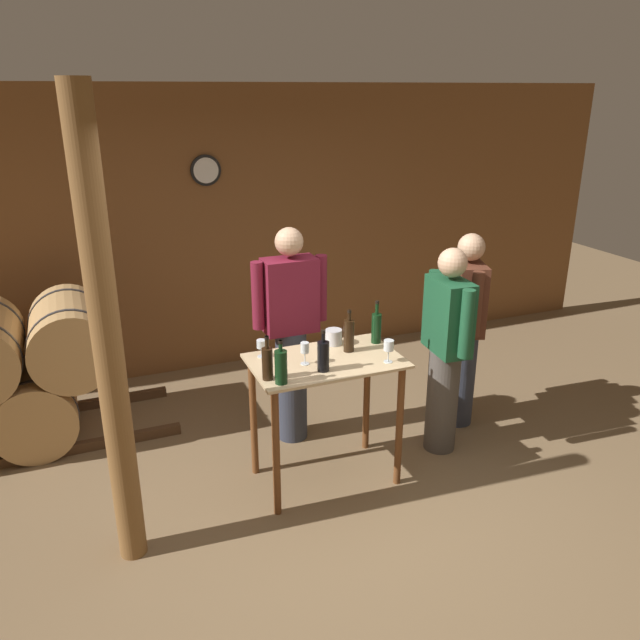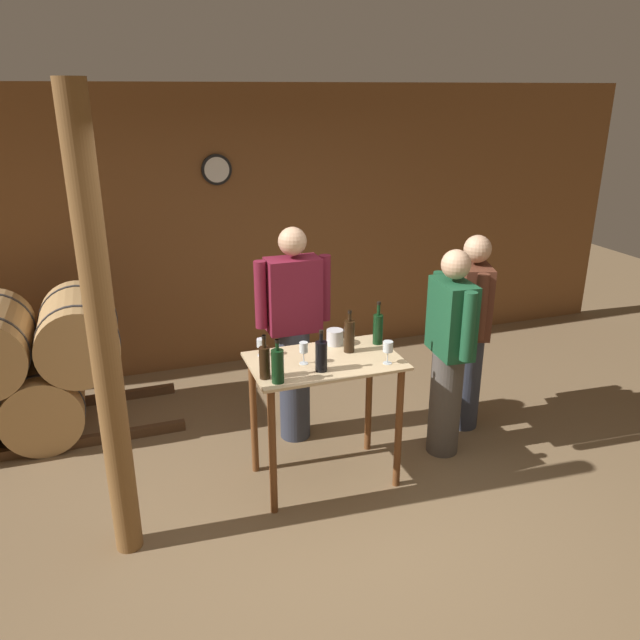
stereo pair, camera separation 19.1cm
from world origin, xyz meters
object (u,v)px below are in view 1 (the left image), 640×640
Objects in this scene: wine_glass_near_left at (261,345)px; person_visitor_bearded at (446,348)px; person_host at (291,332)px; wine_bottle_far_right at (376,327)px; ice_bucket at (334,337)px; wine_glass_near_right at (389,346)px; wine_bottle_right at (349,335)px; person_visitor_with_scarf at (464,327)px; wine_bottle_far_left at (267,363)px; wine_bottle_left at (281,366)px; wine_glass_near_center at (305,349)px; wine_bottle_center at (323,355)px; wooden_post at (108,347)px.

person_visitor_bearded is (1.37, -0.17, -0.18)m from wine_glass_near_left.
person_visitor_bearded is at bearing -7.25° from wine_glass_near_left.
person_host is 1.17m from person_visitor_bearded.
wine_bottle_far_right is 2.64× the size of ice_bucket.
wine_bottle_right is at bearing 121.78° from wine_glass_near_right.
person_visitor_with_scarf is 1.01× the size of person_visitor_bearded.
person_host reaches higher than wine_glass_near_right.
wine_bottle_far_left is at bearing -161.99° from wine_bottle_right.
wine_bottle_left is 0.94× the size of wine_bottle_right.
wine_glass_near_right is at bearing -18.97° from wine_glass_near_center.
wine_bottle_far_left is at bearing -119.03° from person_host.
person_host is (-0.18, 0.40, -0.08)m from ice_bucket.
wine_glass_near_center is (-0.07, 0.14, 0.00)m from wine_bottle_center.
wine_bottle_left reaches higher than wine_glass_near_center.
wine_bottle_left is at bearing -54.86° from wine_bottle_far_left.
wine_bottle_center is at bearing -94.17° from person_host.
ice_bucket is 0.45m from person_host.
person_visitor_with_scarf is at bearing 11.86° from wine_bottle_far_right.
person_visitor_bearded is (0.53, -0.11, -0.21)m from wine_bottle_far_right.
person_host is at bearing 49.46° from wine_glass_near_left.
wine_glass_near_left is (-0.84, 0.07, -0.03)m from wine_bottle_far_right.
wooden_post is at bearing -167.55° from wine_bottle_right.
wine_bottle_center is at bearing 5.29° from wooden_post.
person_host reaches higher than wine_bottle_far_right.
person_visitor_bearded is at bearing 10.21° from wine_bottle_center.
person_visitor_with_scarf reaches higher than wine_bottle_center.
wine_bottle_center is at bearing 175.12° from wine_glass_near_right.
wooden_post is at bearing -177.07° from wine_bottle_left.
wooden_post is at bearing -161.83° from ice_bucket.
wine_bottle_far_right is at bearing 15.39° from wine_bottle_right.
wine_glass_near_right is at bearing -151.74° from person_visitor_with_scarf.
wine_bottle_right reaches higher than wine_bottle_center.
wine_bottle_far_left reaches higher than ice_bucket.
wine_bottle_far_right is 0.19× the size of person_visitor_with_scarf.
wine_bottle_right is (0.60, 0.30, 0.01)m from wine_bottle_left.
wine_bottle_center is 0.89× the size of wine_bottle_far_right.
wine_glass_near_right is 1.31× the size of ice_bucket.
wine_glass_near_left is 1.74m from person_visitor_with_scarf.
wine_bottle_right is 1.99× the size of wine_glass_near_center.
wine_bottle_far_right is at bearing -168.14° from person_visitor_with_scarf.
wine_bottle_right reaches higher than wine_bottle_left.
person_visitor_with_scarf reaches higher than person_visitor_bearded.
person_visitor_bearded reaches higher than wine_bottle_far_left.
person_visitor_with_scarf is at bearing 39.00° from person_visitor_bearded.
wine_glass_near_right is 0.92m from person_host.
wine_bottle_far_right is at bearing 29.14° from wine_bottle_center.
wine_bottle_right is at bearing 177.24° from person_visitor_bearded.
wine_bottle_center is at bearing -2.46° from wine_bottle_far_left.
wine_glass_near_left is 1.02× the size of ice_bucket.
wine_glass_near_right is at bearing -4.88° from wine_bottle_center.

